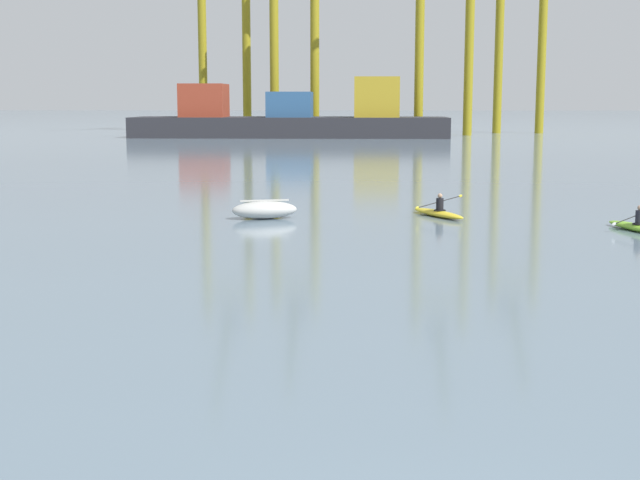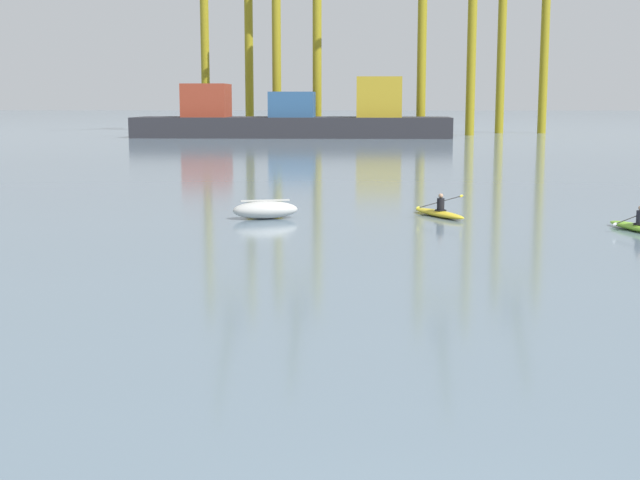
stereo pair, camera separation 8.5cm
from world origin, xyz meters
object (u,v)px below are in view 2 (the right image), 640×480
(gantry_crane_west_mid, at_px, (296,11))
(kayak_yellow, at_px, (439,213))
(container_barge, at_px, (294,118))
(capsized_dinghy, at_px, (265,210))
(kayak_lime, at_px, (638,227))
(gantry_crane_east, at_px, (525,10))

(gantry_crane_west_mid, xyz_separation_m, kayak_yellow, (12.13, -85.53, -16.17))
(container_barge, bearing_deg, capsized_dinghy, -86.41)
(gantry_crane_west_mid, distance_m, kayak_lime, 92.68)
(capsized_dinghy, bearing_deg, gantry_crane_east, 74.49)
(gantry_crane_west_mid, distance_m, kayak_yellow, 87.89)
(container_barge, relative_size, gantry_crane_west_mid, 1.23)
(gantry_crane_west_mid, xyz_separation_m, gantry_crane_east, (31.19, 7.26, 0.68))
(container_barge, xyz_separation_m, kayak_lime, (18.71, -81.53, -2.18))
(capsized_dinghy, distance_m, kayak_yellow, 7.02)
(container_barge, distance_m, capsized_dinghy, 78.91)
(kayak_lime, bearing_deg, capsized_dinghy, 168.52)
(gantry_crane_west_mid, bearing_deg, kayak_yellow, -81.93)
(container_barge, height_order, capsized_dinghy, container_barge)
(container_barge, height_order, gantry_crane_west_mid, gantry_crane_west_mid)
(gantry_crane_east, relative_size, kayak_yellow, 10.32)
(kayak_lime, distance_m, kayak_yellow, 7.77)
(kayak_lime, xyz_separation_m, kayak_yellow, (-6.82, 3.74, 0.00))
(gantry_crane_east, distance_m, kayak_yellow, 96.21)
(gantry_crane_east, distance_m, capsized_dinghy, 98.69)
(gantry_crane_west_mid, bearing_deg, container_barge, -88.21)
(container_barge, bearing_deg, kayak_yellow, -81.31)
(capsized_dinghy, height_order, kayak_lime, kayak_lime)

